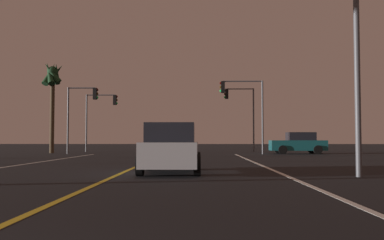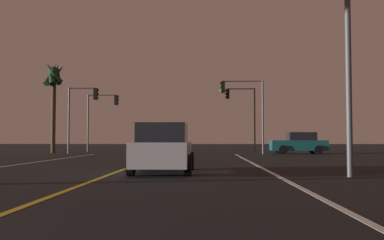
{
  "view_description": "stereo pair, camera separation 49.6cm",
  "coord_description": "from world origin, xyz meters",
  "px_view_note": "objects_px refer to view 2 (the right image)",
  "views": [
    {
      "loc": [
        2.65,
        -1.69,
        1.17
      ],
      "look_at": [
        2.11,
        30.89,
        2.6
      ],
      "focal_mm": 40.35,
      "sensor_mm": 36.0,
      "label": 1
    },
    {
      "loc": [
        3.14,
        -1.69,
        1.17
      ],
      "look_at": [
        2.11,
        30.89,
        2.6
      ],
      "focal_mm": 40.35,
      "sensor_mm": 36.0,
      "label": 2
    }
  ],
  "objects_px": {
    "car_crossing_side": "(299,143)",
    "traffic_light_far_left": "(103,109)",
    "traffic_light_far_right": "(241,105)",
    "palm_tree_left_far": "(54,80)",
    "traffic_light_near_left": "(83,105)",
    "car_lead_same_lane": "(163,149)",
    "traffic_light_near_right": "(242,99)"
  },
  "relations": [
    {
      "from": "traffic_light_near_left",
      "to": "traffic_light_far_left",
      "type": "relative_size",
      "value": 1.0
    },
    {
      "from": "traffic_light_far_left",
      "to": "traffic_light_near_right",
      "type": "bearing_deg",
      "value": -24.29
    },
    {
      "from": "car_lead_same_lane",
      "to": "traffic_light_near_right",
      "type": "bearing_deg",
      "value": -13.13
    },
    {
      "from": "traffic_light_near_right",
      "to": "traffic_light_near_left",
      "type": "bearing_deg",
      "value": 0.0
    },
    {
      "from": "car_crossing_side",
      "to": "traffic_light_far_left",
      "type": "distance_m",
      "value": 17.58
    },
    {
      "from": "car_crossing_side",
      "to": "traffic_light_near_right",
      "type": "bearing_deg",
      "value": 11.94
    },
    {
      "from": "car_lead_same_lane",
      "to": "traffic_light_far_left",
      "type": "bearing_deg",
      "value": 18.18
    },
    {
      "from": "car_crossing_side",
      "to": "traffic_light_far_left",
      "type": "bearing_deg",
      "value": -15.22
    },
    {
      "from": "traffic_light_near_right",
      "to": "palm_tree_left_far",
      "type": "relative_size",
      "value": 0.74
    },
    {
      "from": "palm_tree_left_far",
      "to": "traffic_light_far_left",
      "type": "bearing_deg",
      "value": 45.45
    },
    {
      "from": "traffic_light_far_right",
      "to": "palm_tree_left_far",
      "type": "xyz_separation_m",
      "value": [
        -15.88,
        -3.41,
        1.84
      ]
    },
    {
      "from": "car_lead_same_lane",
      "to": "traffic_light_far_right",
      "type": "height_order",
      "value": "traffic_light_far_right"
    },
    {
      "from": "car_lead_same_lane",
      "to": "traffic_light_near_right",
      "type": "relative_size",
      "value": 0.75
    },
    {
      "from": "car_lead_same_lane",
      "to": "traffic_light_near_right",
      "type": "height_order",
      "value": "traffic_light_near_right"
    },
    {
      "from": "car_lead_same_lane",
      "to": "palm_tree_left_far",
      "type": "bearing_deg",
      "value": 28.63
    },
    {
      "from": "car_crossing_side",
      "to": "traffic_light_far_right",
      "type": "height_order",
      "value": "traffic_light_far_right"
    },
    {
      "from": "traffic_light_far_left",
      "to": "palm_tree_left_far",
      "type": "relative_size",
      "value": 0.67
    },
    {
      "from": "traffic_light_far_right",
      "to": "traffic_light_near_left",
      "type": "bearing_deg",
      "value": 23.31
    },
    {
      "from": "traffic_light_far_left",
      "to": "palm_tree_left_far",
      "type": "distance_m",
      "value": 5.26
    },
    {
      "from": "traffic_light_near_left",
      "to": "traffic_light_far_right",
      "type": "relative_size",
      "value": 0.91
    },
    {
      "from": "traffic_light_near_left",
      "to": "palm_tree_left_far",
      "type": "bearing_deg",
      "value": 146.08
    },
    {
      "from": "car_crossing_side",
      "to": "traffic_light_far_left",
      "type": "xyz_separation_m",
      "value": [
        -16.7,
        4.55,
        3.05
      ]
    },
    {
      "from": "car_lead_same_lane",
      "to": "traffic_light_far_right",
      "type": "xyz_separation_m",
      "value": [
        4.64,
        23.98,
        3.4
      ]
    },
    {
      "from": "car_crossing_side",
      "to": "traffic_light_near_left",
      "type": "xyz_separation_m",
      "value": [
        -16.95,
        -0.95,
        3.01
      ]
    },
    {
      "from": "traffic_light_far_right",
      "to": "traffic_light_far_left",
      "type": "distance_m",
      "value": 12.53
    },
    {
      "from": "traffic_light_near_left",
      "to": "traffic_light_near_right",
      "type": "bearing_deg",
      "value": 0.0
    },
    {
      "from": "traffic_light_far_left",
      "to": "traffic_light_far_right",
      "type": "bearing_deg",
      "value": -0.0
    },
    {
      "from": "car_crossing_side",
      "to": "traffic_light_near_right",
      "type": "xyz_separation_m",
      "value": [
        -4.51,
        -0.95,
        3.41
      ]
    },
    {
      "from": "traffic_light_far_right",
      "to": "palm_tree_left_far",
      "type": "relative_size",
      "value": 0.74
    },
    {
      "from": "car_lead_same_lane",
      "to": "traffic_light_far_left",
      "type": "relative_size",
      "value": 0.83
    },
    {
      "from": "car_crossing_side",
      "to": "car_lead_same_lane",
      "type": "xyz_separation_m",
      "value": [
        -8.83,
        -19.44,
        0.0
      ]
    },
    {
      "from": "car_crossing_side",
      "to": "palm_tree_left_far",
      "type": "xyz_separation_m",
      "value": [
        -20.06,
        1.14,
        5.24
      ]
    }
  ]
}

